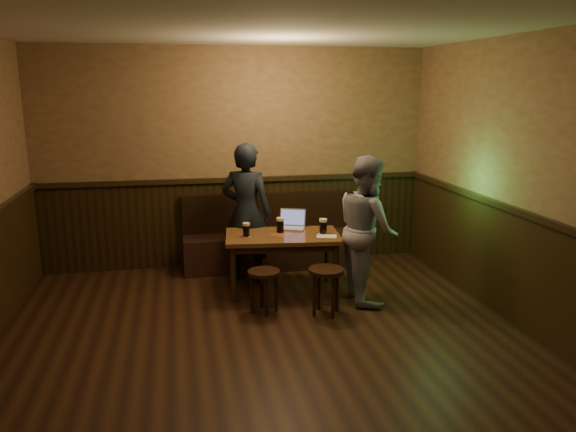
{
  "coord_description": "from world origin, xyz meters",
  "views": [
    {
      "loc": [
        -0.76,
        -4.19,
        2.3
      ],
      "look_at": [
        0.43,
        1.7,
        0.91
      ],
      "focal_mm": 35.0,
      "sensor_mm": 36.0,
      "label": 1
    }
  ],
  "objects_px": {
    "pint_right": "(323,226)",
    "stool_right": "(326,278)",
    "person_grey": "(367,229)",
    "pint_mid": "(280,225)",
    "person_suit": "(247,213)",
    "pub_table": "(283,242)",
    "stool_left": "(264,279)",
    "pint_left": "(246,230)",
    "bench": "(269,243)",
    "laptop": "(292,223)"
  },
  "relations": [
    {
      "from": "stool_right",
      "to": "person_suit",
      "type": "distance_m",
      "value": 1.45
    },
    {
      "from": "stool_right",
      "to": "person_grey",
      "type": "distance_m",
      "value": 0.76
    },
    {
      "from": "stool_right",
      "to": "person_suit",
      "type": "xyz_separation_m",
      "value": [
        -0.66,
        1.21,
        0.45
      ]
    },
    {
      "from": "bench",
      "to": "person_grey",
      "type": "relative_size",
      "value": 1.38
    },
    {
      "from": "stool_right",
      "to": "pint_mid",
      "type": "bearing_deg",
      "value": 112.16
    },
    {
      "from": "bench",
      "to": "stool_right",
      "type": "bearing_deg",
      "value": -79.34
    },
    {
      "from": "pint_right",
      "to": "stool_right",
      "type": "bearing_deg",
      "value": -101.93
    },
    {
      "from": "stool_left",
      "to": "person_suit",
      "type": "xyz_separation_m",
      "value": [
        -0.04,
        1.05,
        0.47
      ]
    },
    {
      "from": "stool_left",
      "to": "laptop",
      "type": "height_order",
      "value": "laptop"
    },
    {
      "from": "person_suit",
      "to": "laptop",
      "type": "bearing_deg",
      "value": -178.17
    },
    {
      "from": "stool_left",
      "to": "laptop",
      "type": "bearing_deg",
      "value": 60.48
    },
    {
      "from": "stool_right",
      "to": "pint_mid",
      "type": "xyz_separation_m",
      "value": [
        -0.33,
        0.8,
        0.38
      ]
    },
    {
      "from": "laptop",
      "to": "person_suit",
      "type": "distance_m",
      "value": 0.56
    },
    {
      "from": "stool_left",
      "to": "pint_mid",
      "type": "height_order",
      "value": "pint_mid"
    },
    {
      "from": "pub_table",
      "to": "pint_left",
      "type": "relative_size",
      "value": 8.4
    },
    {
      "from": "laptop",
      "to": "person_grey",
      "type": "height_order",
      "value": "person_grey"
    },
    {
      "from": "pint_left",
      "to": "bench",
      "type": "bearing_deg",
      "value": 66.84
    },
    {
      "from": "stool_left",
      "to": "pint_mid",
      "type": "distance_m",
      "value": 0.81
    },
    {
      "from": "person_grey",
      "to": "stool_right",
      "type": "bearing_deg",
      "value": 121.09
    },
    {
      "from": "bench",
      "to": "stool_left",
      "type": "distance_m",
      "value": 1.53
    },
    {
      "from": "pint_mid",
      "to": "pint_right",
      "type": "xyz_separation_m",
      "value": [
        0.47,
        -0.14,
        -0.0
      ]
    },
    {
      "from": "pint_left",
      "to": "person_grey",
      "type": "xyz_separation_m",
      "value": [
        1.28,
        -0.37,
        0.04
      ]
    },
    {
      "from": "pub_table",
      "to": "stool_left",
      "type": "relative_size",
      "value": 2.95
    },
    {
      "from": "bench",
      "to": "pint_mid",
      "type": "relative_size",
      "value": 12.43
    },
    {
      "from": "pint_mid",
      "to": "pint_right",
      "type": "height_order",
      "value": "pint_mid"
    },
    {
      "from": "person_suit",
      "to": "stool_left",
      "type": "bearing_deg",
      "value": 118.0
    },
    {
      "from": "pint_left",
      "to": "person_suit",
      "type": "height_order",
      "value": "person_suit"
    },
    {
      "from": "pint_left",
      "to": "person_grey",
      "type": "height_order",
      "value": "person_grey"
    },
    {
      "from": "bench",
      "to": "laptop",
      "type": "xyz_separation_m",
      "value": [
        0.16,
        -0.68,
        0.42
      ]
    },
    {
      "from": "pint_mid",
      "to": "person_suit",
      "type": "xyz_separation_m",
      "value": [
        -0.33,
        0.41,
        0.07
      ]
    },
    {
      "from": "stool_left",
      "to": "pint_left",
      "type": "xyz_separation_m",
      "value": [
        -0.11,
        0.54,
        0.4
      ]
    },
    {
      "from": "person_suit",
      "to": "pint_left",
      "type": "bearing_deg",
      "value": 108.08
    },
    {
      "from": "bench",
      "to": "person_grey",
      "type": "distance_m",
      "value": 1.66
    },
    {
      "from": "pint_mid",
      "to": "person_suit",
      "type": "distance_m",
      "value": 0.53
    },
    {
      "from": "stool_left",
      "to": "pint_mid",
      "type": "xyz_separation_m",
      "value": [
        0.29,
        0.63,
        0.41
      ]
    },
    {
      "from": "stool_right",
      "to": "person_suit",
      "type": "relative_size",
      "value": 0.29
    },
    {
      "from": "stool_left",
      "to": "person_suit",
      "type": "height_order",
      "value": "person_suit"
    },
    {
      "from": "bench",
      "to": "pint_right",
      "type": "xyz_separation_m",
      "value": [
        0.46,
        -1.01,
        0.46
      ]
    },
    {
      "from": "bench",
      "to": "pint_left",
      "type": "distance_m",
      "value": 1.14
    },
    {
      "from": "pub_table",
      "to": "pint_mid",
      "type": "distance_m",
      "value": 0.19
    },
    {
      "from": "pub_table",
      "to": "person_grey",
      "type": "distance_m",
      "value": 0.97
    },
    {
      "from": "stool_right",
      "to": "person_suit",
      "type": "bearing_deg",
      "value": 118.45
    },
    {
      "from": "pub_table",
      "to": "person_suit",
      "type": "bearing_deg",
      "value": 130.96
    },
    {
      "from": "pub_table",
      "to": "person_grey",
      "type": "relative_size",
      "value": 0.84
    },
    {
      "from": "stool_left",
      "to": "person_grey",
      "type": "height_order",
      "value": "person_grey"
    },
    {
      "from": "pint_left",
      "to": "laptop",
      "type": "xyz_separation_m",
      "value": [
        0.57,
        0.28,
        -0.02
      ]
    },
    {
      "from": "pub_table",
      "to": "person_suit",
      "type": "height_order",
      "value": "person_suit"
    },
    {
      "from": "bench",
      "to": "pint_mid",
      "type": "bearing_deg",
      "value": -90.8
    },
    {
      "from": "stool_left",
      "to": "stool_right",
      "type": "distance_m",
      "value": 0.64
    },
    {
      "from": "bench",
      "to": "pint_left",
      "type": "bearing_deg",
      "value": -113.16
    }
  ]
}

